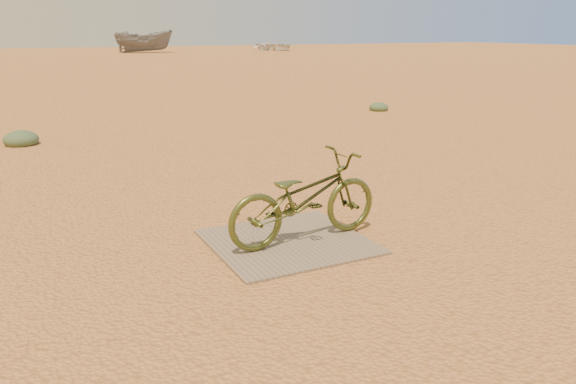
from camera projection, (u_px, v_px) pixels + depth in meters
name	position (u px, v px, depth m)	size (l,w,h in m)	color
ground	(292.00, 267.00, 4.53)	(120.00, 120.00, 0.00)	#D18548
plywood_board	(288.00, 242.00, 5.05)	(1.35, 1.28, 0.02)	#7B6B55
bicycle	(305.00, 198.00, 4.96)	(0.52, 1.51, 0.79)	#485221
boat_mid_right	(144.00, 41.00, 45.21)	(1.73, 4.59, 1.78)	slate
boat_far_right	(275.00, 45.00, 50.15)	(3.01, 4.22, 0.87)	silver
kale_a	(22.00, 145.00, 9.34)	(0.56, 0.56, 0.31)	#4A6544
kale_b	(379.00, 111.00, 13.25)	(0.45, 0.45, 0.25)	#4A6544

